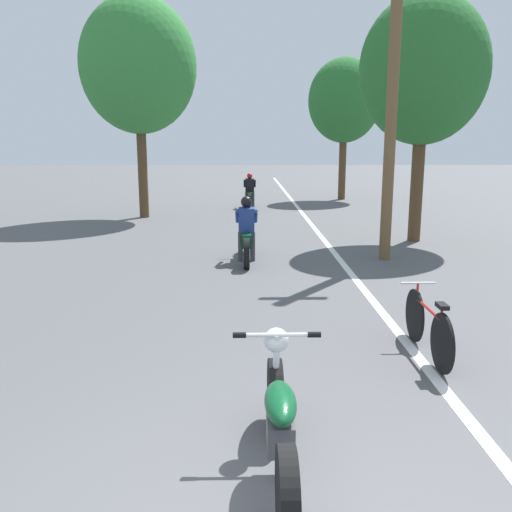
{
  "coord_description": "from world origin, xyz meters",
  "views": [
    {
      "loc": [
        -0.1,
        -2.78,
        2.52
      ],
      "look_at": [
        0.05,
        4.92,
        0.9
      ],
      "focal_mm": 38.0,
      "sensor_mm": 36.0,
      "label": 1
    }
  ],
  "objects_px": {
    "roadside_tree_right_near": "(424,71)",
    "motorcycle_rider_lead": "(247,236)",
    "motorcycle_foreground": "(280,423)",
    "motorcycle_rider_far": "(250,195)",
    "roadside_tree_left": "(138,66)",
    "utility_pole": "(392,109)",
    "bicycle_parked": "(428,326)",
    "roadside_tree_right_far": "(344,101)"
  },
  "relations": [
    {
      "from": "roadside_tree_right_near",
      "to": "motorcycle_rider_lead",
      "type": "xyz_separation_m",
      "value": [
        -4.37,
        -2.34,
        -3.71
      ]
    },
    {
      "from": "motorcycle_foreground",
      "to": "motorcycle_rider_far",
      "type": "distance_m",
      "value": 17.5
    },
    {
      "from": "roadside_tree_left",
      "to": "motorcycle_rider_lead",
      "type": "bearing_deg",
      "value": -63.66
    },
    {
      "from": "utility_pole",
      "to": "motorcycle_rider_far",
      "type": "bearing_deg",
      "value": 106.73
    },
    {
      "from": "utility_pole",
      "to": "roadside_tree_left",
      "type": "xyz_separation_m",
      "value": [
        -6.54,
        6.98,
        1.76
      ]
    },
    {
      "from": "motorcycle_rider_lead",
      "to": "bicycle_parked",
      "type": "bearing_deg",
      "value": -68.24
    },
    {
      "from": "motorcycle_rider_lead",
      "to": "motorcycle_foreground",
      "type": "bearing_deg",
      "value": -88.23
    },
    {
      "from": "roadside_tree_right_near",
      "to": "motorcycle_foreground",
      "type": "bearing_deg",
      "value": -112.24
    },
    {
      "from": "bicycle_parked",
      "to": "roadside_tree_right_far",
      "type": "bearing_deg",
      "value": 83.28
    },
    {
      "from": "motorcycle_foreground",
      "to": "motorcycle_rider_far",
      "type": "relative_size",
      "value": 1.01
    },
    {
      "from": "motorcycle_foreground",
      "to": "motorcycle_rider_lead",
      "type": "height_order",
      "value": "motorcycle_rider_lead"
    },
    {
      "from": "roadside_tree_left",
      "to": "bicycle_parked",
      "type": "xyz_separation_m",
      "value": [
        5.66,
        -12.49,
        -4.59
      ]
    },
    {
      "from": "utility_pole",
      "to": "bicycle_parked",
      "type": "distance_m",
      "value": 6.25
    },
    {
      "from": "utility_pole",
      "to": "bicycle_parked",
      "type": "height_order",
      "value": "utility_pole"
    },
    {
      "from": "roadside_tree_left",
      "to": "motorcycle_rider_far",
      "type": "bearing_deg",
      "value": 36.04
    },
    {
      "from": "motorcycle_rider_lead",
      "to": "roadside_tree_left",
      "type": "bearing_deg",
      "value": 116.34
    },
    {
      "from": "motorcycle_foreground",
      "to": "roadside_tree_right_far",
      "type": "bearing_deg",
      "value": 78.86
    },
    {
      "from": "utility_pole",
      "to": "roadside_tree_right_near",
      "type": "xyz_separation_m",
      "value": [
        1.33,
        2.24,
        1.04
      ]
    },
    {
      "from": "motorcycle_rider_far",
      "to": "bicycle_parked",
      "type": "bearing_deg",
      "value": -82.41
    },
    {
      "from": "roadside_tree_right_near",
      "to": "motorcycle_rider_far",
      "type": "distance_m",
      "value": 9.3
    },
    {
      "from": "roadside_tree_right_far",
      "to": "motorcycle_foreground",
      "type": "xyz_separation_m",
      "value": [
        -4.08,
        -20.72,
        -3.87
      ]
    },
    {
      "from": "roadside_tree_right_far",
      "to": "motorcycle_foreground",
      "type": "height_order",
      "value": "roadside_tree_right_far"
    },
    {
      "from": "utility_pole",
      "to": "motorcycle_rider_far",
      "type": "distance_m",
      "value": 10.42
    },
    {
      "from": "roadside_tree_right_near",
      "to": "motorcycle_rider_lead",
      "type": "bearing_deg",
      "value": -151.86
    },
    {
      "from": "roadside_tree_left",
      "to": "bicycle_parked",
      "type": "height_order",
      "value": "roadside_tree_left"
    },
    {
      "from": "utility_pole",
      "to": "motorcycle_rider_lead",
      "type": "relative_size",
      "value": 2.88
    },
    {
      "from": "roadside_tree_right_far",
      "to": "motorcycle_rider_lead",
      "type": "xyz_separation_m",
      "value": [
        -4.32,
        -12.96,
        -3.76
      ]
    },
    {
      "from": "roadside_tree_right_far",
      "to": "bicycle_parked",
      "type": "relative_size",
      "value": 3.66
    },
    {
      "from": "motorcycle_foreground",
      "to": "bicycle_parked",
      "type": "bearing_deg",
      "value": 50.91
    },
    {
      "from": "roadside_tree_right_near",
      "to": "roadside_tree_right_far",
      "type": "relative_size",
      "value": 0.99
    },
    {
      "from": "motorcycle_foreground",
      "to": "motorcycle_rider_far",
      "type": "bearing_deg",
      "value": 90.33
    },
    {
      "from": "roadside_tree_right_near",
      "to": "bicycle_parked",
      "type": "bearing_deg",
      "value": -105.96
    },
    {
      "from": "bicycle_parked",
      "to": "utility_pole",
      "type": "bearing_deg",
      "value": 80.91
    },
    {
      "from": "roadside_tree_left",
      "to": "motorcycle_foreground",
      "type": "height_order",
      "value": "roadside_tree_left"
    },
    {
      "from": "utility_pole",
      "to": "bicycle_parked",
      "type": "xyz_separation_m",
      "value": [
        -0.88,
        -5.5,
        -2.84
      ]
    },
    {
      "from": "roadside_tree_right_near",
      "to": "roadside_tree_left",
      "type": "height_order",
      "value": "roadside_tree_left"
    },
    {
      "from": "roadside_tree_right_near",
      "to": "motorcycle_foreground",
      "type": "height_order",
      "value": "roadside_tree_right_near"
    },
    {
      "from": "motorcycle_foreground",
      "to": "motorcycle_rider_lead",
      "type": "relative_size",
      "value": 0.95
    },
    {
      "from": "motorcycle_foreground",
      "to": "motorcycle_rider_far",
      "type": "xyz_separation_m",
      "value": [
        -0.1,
        17.5,
        0.08
      ]
    },
    {
      "from": "motorcycle_rider_lead",
      "to": "utility_pole",
      "type": "bearing_deg",
      "value": 1.85
    },
    {
      "from": "roadside_tree_right_near",
      "to": "motorcycle_rider_lead",
      "type": "relative_size",
      "value": 2.81
    },
    {
      "from": "roadside_tree_right_near",
      "to": "motorcycle_foreground",
      "type": "relative_size",
      "value": 2.96
    }
  ]
}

